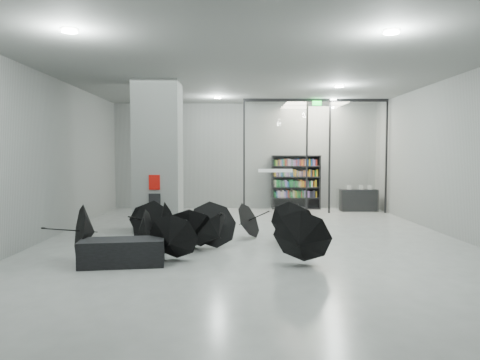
{
  "coord_description": "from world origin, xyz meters",
  "views": [
    {
      "loc": [
        -0.47,
        -9.99,
        2.06
      ],
      "look_at": [
        -0.3,
        1.5,
        1.4
      ],
      "focal_mm": 33.18,
      "sensor_mm": 36.0,
      "label": 1
    }
  ],
  "objects_px": {
    "shop_counter": "(359,200)",
    "umbrella_cluster": "(209,235)",
    "column": "(158,157)",
    "bookshelf": "(296,182)",
    "bench": "(122,252)"
  },
  "relations": [
    {
      "from": "column",
      "to": "shop_counter",
      "type": "height_order",
      "value": "column"
    },
    {
      "from": "bench",
      "to": "bookshelf",
      "type": "distance_m",
      "value": 9.69
    },
    {
      "from": "column",
      "to": "shop_counter",
      "type": "relative_size",
      "value": 3.03
    },
    {
      "from": "column",
      "to": "bookshelf",
      "type": "distance_m",
      "value": 6.55
    },
    {
      "from": "bench",
      "to": "umbrella_cluster",
      "type": "relative_size",
      "value": 0.28
    },
    {
      "from": "bookshelf",
      "to": "umbrella_cluster",
      "type": "distance_m",
      "value": 7.82
    },
    {
      "from": "bookshelf",
      "to": "umbrella_cluster",
      "type": "xyz_separation_m",
      "value": [
        -2.92,
        -7.22,
        -0.7
      ]
    },
    {
      "from": "bookshelf",
      "to": "shop_counter",
      "type": "xyz_separation_m",
      "value": [
        2.2,
        -0.69,
        -0.62
      ]
    },
    {
      "from": "bench",
      "to": "bookshelf",
      "type": "height_order",
      "value": "bookshelf"
    },
    {
      "from": "shop_counter",
      "to": "umbrella_cluster",
      "type": "bearing_deg",
      "value": -128.37
    },
    {
      "from": "bench",
      "to": "umbrella_cluster",
      "type": "distance_m",
      "value": 2.04
    },
    {
      "from": "column",
      "to": "umbrella_cluster",
      "type": "distance_m",
      "value": 3.34
    },
    {
      "from": "bookshelf",
      "to": "umbrella_cluster",
      "type": "relative_size",
      "value": 0.37
    },
    {
      "from": "shop_counter",
      "to": "umbrella_cluster",
      "type": "height_order",
      "value": "umbrella_cluster"
    },
    {
      "from": "bookshelf",
      "to": "bench",
      "type": "bearing_deg",
      "value": -112.79
    }
  ]
}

